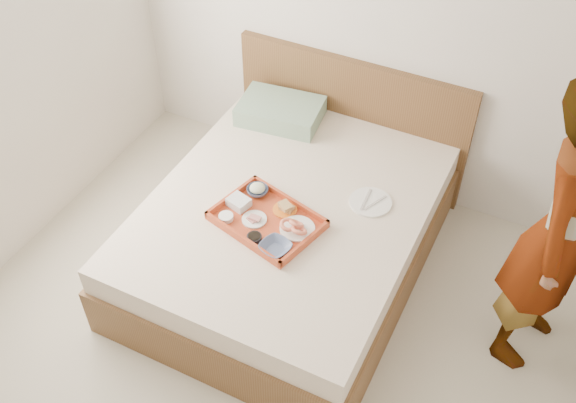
# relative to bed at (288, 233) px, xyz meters

# --- Properties ---
(ground) EXTENTS (3.50, 4.00, 0.01)m
(ground) POSITION_rel_bed_xyz_m (0.13, -1.00, -0.27)
(ground) COLOR #BCB39F
(ground) RESTS_ON ground
(wall_back) EXTENTS (3.50, 0.01, 2.60)m
(wall_back) POSITION_rel_bed_xyz_m (0.13, 1.00, 1.04)
(wall_back) COLOR silver
(wall_back) RESTS_ON ground
(bed) EXTENTS (1.65, 2.00, 0.53)m
(bed) POSITION_rel_bed_xyz_m (0.00, 0.00, 0.00)
(bed) COLOR brown
(bed) RESTS_ON ground
(headboard) EXTENTS (1.65, 0.06, 0.95)m
(headboard) POSITION_rel_bed_xyz_m (0.00, 0.97, 0.21)
(headboard) COLOR brown
(headboard) RESTS_ON ground
(pillow) EXTENTS (0.58, 0.43, 0.13)m
(pillow) POSITION_rel_bed_xyz_m (-0.41, 0.71, 0.33)
(pillow) COLOR #8EA58C
(pillow) RESTS_ON bed
(tray) EXTENTS (0.67, 0.56, 0.05)m
(tray) POSITION_rel_bed_xyz_m (-0.04, -0.20, 0.29)
(tray) COLOR #C94C27
(tray) RESTS_ON bed
(prawn_plate) EXTENTS (0.25, 0.25, 0.01)m
(prawn_plate) POSITION_rel_bed_xyz_m (0.15, -0.18, 0.29)
(prawn_plate) COLOR white
(prawn_plate) RESTS_ON tray
(navy_bowl_big) EXTENTS (0.20, 0.20, 0.04)m
(navy_bowl_big) POSITION_rel_bed_xyz_m (0.11, -0.38, 0.30)
(navy_bowl_big) COLOR navy
(navy_bowl_big) RESTS_ON tray
(sauce_dish) EXTENTS (0.10, 0.10, 0.03)m
(sauce_dish) POSITION_rel_bed_xyz_m (-0.03, -0.36, 0.30)
(sauce_dish) COLOR black
(sauce_dish) RESTS_ON tray
(meat_plate) EXTENTS (0.18, 0.18, 0.01)m
(meat_plate) POSITION_rel_bed_xyz_m (-0.10, -0.23, 0.29)
(meat_plate) COLOR white
(meat_plate) RESTS_ON tray
(bread_plate) EXTENTS (0.17, 0.17, 0.01)m
(bread_plate) POSITION_rel_bed_xyz_m (0.02, -0.08, 0.29)
(bread_plate) COLOR orange
(bread_plate) RESTS_ON tray
(salad_bowl) EXTENTS (0.16, 0.16, 0.04)m
(salad_bowl) POSITION_rel_bed_xyz_m (-0.19, -0.02, 0.30)
(salad_bowl) COLOR navy
(salad_bowl) RESTS_ON tray
(plastic_tub) EXTENTS (0.14, 0.13, 0.05)m
(plastic_tub) POSITION_rel_bed_xyz_m (-0.24, -0.16, 0.31)
(plastic_tub) COLOR silver
(plastic_tub) RESTS_ON tray
(cheese_round) EXTENTS (0.10, 0.10, 0.03)m
(cheese_round) POSITION_rel_bed_xyz_m (-0.25, -0.29, 0.30)
(cheese_round) COLOR white
(cheese_round) RESTS_ON tray
(dinner_plate) EXTENTS (0.31, 0.31, 0.01)m
(dinner_plate) POSITION_rel_bed_xyz_m (0.44, 0.22, 0.27)
(dinner_plate) COLOR white
(dinner_plate) RESTS_ON bed
(person) EXTENTS (0.56, 0.73, 1.78)m
(person) POSITION_rel_bed_xyz_m (1.47, 0.08, 0.62)
(person) COLOR silver
(person) RESTS_ON ground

